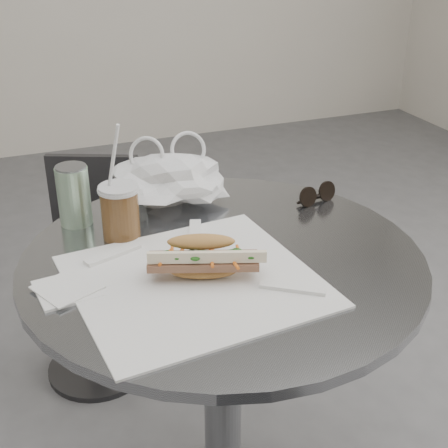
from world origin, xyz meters
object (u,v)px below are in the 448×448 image
object	(u,v)px
iced_coffee	(120,211)
drink_can	(74,195)
sunglasses	(317,195)
banh_mi	(202,258)
chair_far	(93,284)
cafe_table	(223,370)

from	to	relation	value
iced_coffee	drink_can	xyz separation A→B (m)	(-0.07, 0.09, 0.01)
sunglasses	drink_can	world-z (taller)	drink_can
banh_mi	sunglasses	bearing A→B (deg)	51.25
iced_coffee	drink_can	bearing A→B (deg)	128.24
chair_far	sunglasses	bearing A→B (deg)	151.28
chair_far	iced_coffee	world-z (taller)	iced_coffee
cafe_table	chair_far	size ratio (longest dim) A/B	1.14
drink_can	sunglasses	bearing A→B (deg)	-10.08
cafe_table	chair_far	xyz separation A→B (m)	(-0.15, 0.70, -0.17)
drink_can	chair_far	bearing A→B (deg)	80.40
banh_mi	iced_coffee	xyz separation A→B (m)	(-0.10, 0.21, 0.02)
banh_mi	drink_can	distance (m)	0.35
chair_far	banh_mi	world-z (taller)	banh_mi
banh_mi	chair_far	bearing A→B (deg)	116.65
iced_coffee	drink_can	world-z (taller)	iced_coffee
iced_coffee	sunglasses	xyz separation A→B (m)	(0.44, 0.00, -0.04)
banh_mi	sunglasses	world-z (taller)	banh_mi
drink_can	cafe_table	bearing A→B (deg)	-45.37
iced_coffee	sunglasses	world-z (taller)	iced_coffee
cafe_table	drink_can	distance (m)	0.47
chair_far	banh_mi	xyz separation A→B (m)	(0.09, -0.77, 0.48)
cafe_table	drink_can	size ratio (longest dim) A/B	6.02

